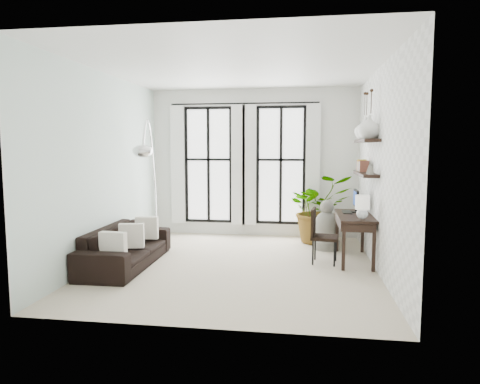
% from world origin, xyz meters
% --- Properties ---
extents(floor, '(5.00, 5.00, 0.00)m').
position_xyz_m(floor, '(0.00, 0.00, 0.00)').
color(floor, beige).
rests_on(floor, ground).
extents(ceiling, '(5.00, 5.00, 0.00)m').
position_xyz_m(ceiling, '(0.00, 0.00, 3.20)').
color(ceiling, white).
rests_on(ceiling, wall_back).
extents(wall_left, '(0.00, 5.00, 5.00)m').
position_xyz_m(wall_left, '(-2.25, 0.00, 1.60)').
color(wall_left, silver).
rests_on(wall_left, floor).
extents(wall_right, '(0.00, 5.00, 5.00)m').
position_xyz_m(wall_right, '(2.25, 0.00, 1.60)').
color(wall_right, white).
rests_on(wall_right, floor).
extents(wall_back, '(4.50, 0.00, 4.50)m').
position_xyz_m(wall_back, '(0.00, 2.50, 1.60)').
color(wall_back, white).
rests_on(wall_back, floor).
extents(windows, '(3.26, 0.13, 2.65)m').
position_xyz_m(windows, '(-0.20, 2.43, 1.56)').
color(windows, white).
rests_on(windows, wall_back).
extents(wall_shelves, '(0.25, 1.30, 0.60)m').
position_xyz_m(wall_shelves, '(2.11, 0.59, 1.73)').
color(wall_shelves, black).
rests_on(wall_shelves, wall_right).
extents(sofa, '(0.88, 2.20, 0.64)m').
position_xyz_m(sofa, '(-1.80, -0.25, 0.32)').
color(sofa, black).
rests_on(sofa, floor).
extents(throw_pillows, '(0.40, 1.52, 0.40)m').
position_xyz_m(throw_pillows, '(-1.70, -0.25, 0.50)').
color(throw_pillows, silver).
rests_on(throw_pillows, sofa).
extents(plant, '(1.55, 1.44, 1.40)m').
position_xyz_m(plant, '(1.40, 1.95, 0.70)').
color(plant, '#2D7228').
rests_on(plant, floor).
extents(desk, '(0.58, 1.36, 1.19)m').
position_xyz_m(desk, '(1.94, 0.51, 0.74)').
color(desk, black).
rests_on(desk, floor).
extents(desk_chair, '(0.49, 0.49, 0.93)m').
position_xyz_m(desk_chair, '(1.37, 0.37, 0.53)').
color(desk_chair, black).
rests_on(desk_chair, floor).
extents(arc_lamp, '(0.75, 2.04, 2.44)m').
position_xyz_m(arc_lamp, '(-1.70, 0.64, 1.90)').
color(arc_lamp, silver).
rests_on(arc_lamp, floor).
extents(buddha, '(0.52, 0.52, 0.94)m').
position_xyz_m(buddha, '(1.54, 1.40, 0.40)').
color(buddha, gray).
rests_on(buddha, floor).
extents(vase_a, '(0.37, 0.37, 0.38)m').
position_xyz_m(vase_a, '(2.11, 0.30, 2.27)').
color(vase_a, white).
rests_on(vase_a, shelf_upper).
extents(vase_b, '(0.37, 0.37, 0.38)m').
position_xyz_m(vase_b, '(2.11, 0.70, 2.27)').
color(vase_b, white).
rests_on(vase_b, shelf_upper).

